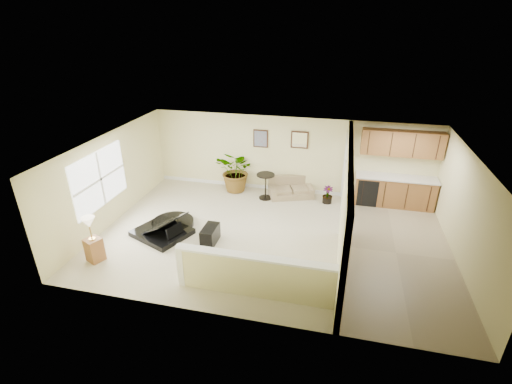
% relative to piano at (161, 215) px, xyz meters
% --- Properties ---
extents(floor, '(9.00, 9.00, 0.00)m').
position_rel_piano_xyz_m(floor, '(2.89, 0.41, -0.53)').
color(floor, beige).
rests_on(floor, ground).
extents(back_wall, '(9.00, 0.04, 2.50)m').
position_rel_piano_xyz_m(back_wall, '(2.89, 3.41, 0.72)').
color(back_wall, beige).
rests_on(back_wall, floor).
extents(front_wall, '(9.00, 0.04, 2.50)m').
position_rel_piano_xyz_m(front_wall, '(2.89, -2.59, 0.72)').
color(front_wall, beige).
rests_on(front_wall, floor).
extents(left_wall, '(0.04, 6.00, 2.50)m').
position_rel_piano_xyz_m(left_wall, '(-1.61, 0.41, 0.72)').
color(left_wall, beige).
rests_on(left_wall, floor).
extents(right_wall, '(0.04, 6.00, 2.50)m').
position_rel_piano_xyz_m(right_wall, '(7.39, 0.41, 0.72)').
color(right_wall, beige).
rests_on(right_wall, floor).
extents(ceiling, '(9.00, 6.00, 0.04)m').
position_rel_piano_xyz_m(ceiling, '(2.89, 0.41, 1.97)').
color(ceiling, silver).
rests_on(ceiling, back_wall).
extents(kitchen_vinyl, '(2.70, 6.00, 0.01)m').
position_rel_piano_xyz_m(kitchen_vinyl, '(6.04, 0.41, -0.53)').
color(kitchen_vinyl, gray).
rests_on(kitchen_vinyl, floor).
extents(interior_partition, '(0.18, 5.99, 2.50)m').
position_rel_piano_xyz_m(interior_partition, '(4.69, 0.66, 0.68)').
color(interior_partition, beige).
rests_on(interior_partition, floor).
extents(pony_half_wall, '(3.42, 0.22, 1.00)m').
position_rel_piano_xyz_m(pony_half_wall, '(2.97, -1.89, -0.02)').
color(pony_half_wall, beige).
rests_on(pony_half_wall, floor).
extents(left_window, '(0.05, 2.15, 1.45)m').
position_rel_piano_xyz_m(left_window, '(-1.59, -0.09, 0.92)').
color(left_window, white).
rests_on(left_window, left_wall).
extents(wall_art_left, '(0.48, 0.04, 0.58)m').
position_rel_piano_xyz_m(wall_art_left, '(1.94, 3.38, 1.22)').
color(wall_art_left, '#3A2215').
rests_on(wall_art_left, back_wall).
extents(wall_mirror, '(0.55, 0.04, 0.55)m').
position_rel_piano_xyz_m(wall_mirror, '(3.19, 3.38, 1.27)').
color(wall_mirror, '#3A2215').
rests_on(wall_mirror, back_wall).
extents(kitchen_cabinets, '(2.36, 0.65, 2.33)m').
position_rel_piano_xyz_m(kitchen_cabinets, '(6.08, 3.14, 0.34)').
color(kitchen_cabinets, '#985632').
rests_on(kitchen_cabinets, floor).
extents(piano, '(1.92, 1.88, 1.28)m').
position_rel_piano_xyz_m(piano, '(0.00, 0.00, 0.00)').
color(piano, black).
rests_on(piano, floor).
extents(piano_bench, '(0.34, 0.66, 0.44)m').
position_rel_piano_xyz_m(piano_bench, '(1.42, -0.18, -0.31)').
color(piano_bench, black).
rests_on(piano_bench, floor).
extents(loveseat, '(1.64, 1.23, 0.79)m').
position_rel_piano_xyz_m(loveseat, '(3.03, 3.08, -0.23)').
color(loveseat, tan).
rests_on(loveseat, floor).
extents(accent_table, '(0.57, 0.57, 0.83)m').
position_rel_piano_xyz_m(accent_table, '(2.27, 2.66, -0.00)').
color(accent_table, black).
rests_on(accent_table, floor).
extents(palm_plant, '(1.59, 1.49, 1.43)m').
position_rel_piano_xyz_m(palm_plant, '(1.24, 3.01, 0.17)').
color(palm_plant, black).
rests_on(palm_plant, floor).
extents(small_plant, '(0.34, 0.34, 0.56)m').
position_rel_piano_xyz_m(small_plant, '(4.21, 2.80, -0.30)').
color(small_plant, black).
rests_on(small_plant, floor).
extents(lamp_stand, '(0.45, 0.45, 1.16)m').
position_rel_piano_xyz_m(lamp_stand, '(-0.99, -1.53, -0.04)').
color(lamp_stand, '#985632').
rests_on(lamp_stand, floor).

